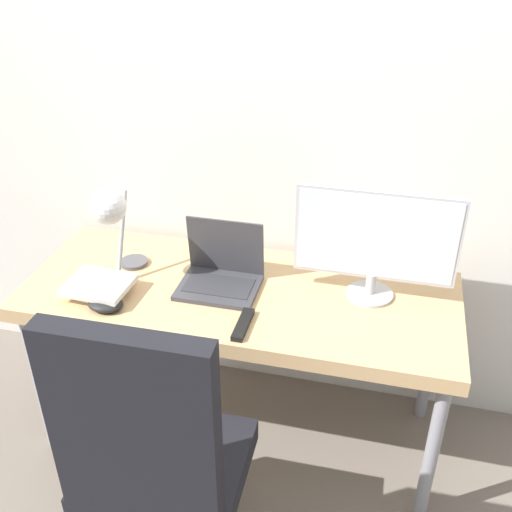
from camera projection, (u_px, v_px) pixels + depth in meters
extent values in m
plane|color=#70665B|center=(220.00, 487.00, 2.39)|extent=(12.00, 12.00, 0.00)
cube|color=silver|center=(264.00, 115.00, 2.33)|extent=(8.00, 0.05, 2.60)
cube|color=tan|center=(239.00, 296.00, 2.31)|extent=(1.66, 0.66, 0.06)
cylinder|color=gray|center=(40.00, 382.00, 2.43)|extent=(0.05, 0.05, 0.68)
cylinder|color=gray|center=(431.00, 454.00, 2.11)|extent=(0.05, 0.05, 0.68)
cylinder|color=gray|center=(100.00, 307.00, 2.88)|extent=(0.05, 0.05, 0.68)
cylinder|color=gray|center=(431.00, 357.00, 2.56)|extent=(0.05, 0.05, 0.68)
cube|color=#38383D|center=(219.00, 287.00, 2.29)|extent=(0.30, 0.23, 0.02)
cube|color=#2D2D33|center=(219.00, 285.00, 2.28)|extent=(0.26, 0.14, 0.00)
cube|color=#38383D|center=(226.00, 246.00, 2.31)|extent=(0.30, 0.03, 0.23)
cube|color=black|center=(225.00, 246.00, 2.31)|extent=(0.27, 0.02, 0.20)
cylinder|color=#B7B7BC|center=(370.00, 294.00, 2.26)|extent=(0.18, 0.18, 0.01)
cylinder|color=#B7B7BC|center=(371.00, 283.00, 2.23)|extent=(0.04, 0.04, 0.08)
cube|color=#B7B7BC|center=(376.00, 236.00, 2.13)|extent=(0.59, 0.02, 0.35)
cube|color=silver|center=(376.00, 237.00, 2.12)|extent=(0.56, 0.00, 0.32)
cylinder|color=#4C4C51|center=(134.00, 262.00, 2.45)|extent=(0.11, 0.11, 0.02)
cylinder|color=#99999E|center=(122.00, 235.00, 2.30)|extent=(0.02, 0.16, 0.32)
sphere|color=white|center=(108.00, 207.00, 2.16)|extent=(0.13, 0.13, 0.13)
sphere|color=black|center=(222.00, 490.00, 2.35)|extent=(0.05, 0.05, 0.05)
sphere|color=black|center=(134.00, 497.00, 2.33)|extent=(0.05, 0.05, 0.05)
cylinder|color=#2D2D33|center=(173.00, 512.00, 2.03)|extent=(0.04, 0.04, 0.37)
cube|color=black|center=(168.00, 467.00, 1.91)|extent=(0.50, 0.45, 0.09)
cube|color=black|center=(133.00, 429.00, 1.57)|extent=(0.47, 0.08, 0.63)
cube|color=silver|center=(99.00, 291.00, 2.26)|extent=(0.20, 0.17, 0.03)
cube|color=silver|center=(99.00, 285.00, 2.24)|extent=(0.24, 0.21, 0.02)
cube|color=black|center=(243.00, 325.00, 2.09)|extent=(0.04, 0.18, 0.02)
ellipsoid|color=black|center=(106.00, 304.00, 2.18)|extent=(0.13, 0.10, 0.04)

